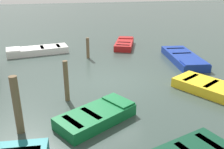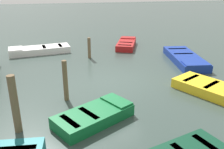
{
  "view_description": "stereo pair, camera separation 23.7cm",
  "coord_description": "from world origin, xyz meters",
  "px_view_note": "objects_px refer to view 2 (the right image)",
  "views": [
    {
      "loc": [
        -10.46,
        2.3,
        4.5
      ],
      "look_at": [
        0.0,
        0.0,
        0.35
      ],
      "focal_mm": 40.04,
      "sensor_mm": 36.0,
      "label": 1
    },
    {
      "loc": [
        -10.51,
        2.06,
        4.5
      ],
      "look_at": [
        0.0,
        0.0,
        0.35
      ],
      "focal_mm": 40.04,
      "sensor_mm": 36.0,
      "label": 2
    }
  ],
  "objects_px": {
    "rowboat_green": "(94,116)",
    "rowboat_red": "(126,44)",
    "mooring_piling_far_right": "(65,81)",
    "mooring_piling_mid_left": "(89,48)",
    "rowboat_white": "(39,50)",
    "rowboat_blue": "(185,58)",
    "rowboat_yellow": "(218,91)",
    "mooring_piling_mid_right": "(15,104)"
  },
  "relations": [
    {
      "from": "rowboat_red",
      "to": "rowboat_white",
      "type": "relative_size",
      "value": 0.78
    },
    {
      "from": "rowboat_green",
      "to": "mooring_piling_mid_right",
      "type": "height_order",
      "value": "mooring_piling_mid_right"
    },
    {
      "from": "rowboat_blue",
      "to": "rowboat_red",
      "type": "relative_size",
      "value": 1.37
    },
    {
      "from": "rowboat_blue",
      "to": "rowboat_green",
      "type": "height_order",
      "value": "same"
    },
    {
      "from": "mooring_piling_mid_left",
      "to": "mooring_piling_far_right",
      "type": "bearing_deg",
      "value": 164.4
    },
    {
      "from": "rowboat_red",
      "to": "mooring_piling_far_right",
      "type": "bearing_deg",
      "value": 170.48
    },
    {
      "from": "rowboat_green",
      "to": "mooring_piling_mid_left",
      "type": "relative_size",
      "value": 2.36
    },
    {
      "from": "mooring_piling_mid_right",
      "to": "mooring_piling_mid_left",
      "type": "distance_m",
      "value": 7.89
    },
    {
      "from": "rowboat_red",
      "to": "rowboat_white",
      "type": "bearing_deg",
      "value": 114.54
    },
    {
      "from": "rowboat_blue",
      "to": "rowboat_yellow",
      "type": "bearing_deg",
      "value": -2.87
    },
    {
      "from": "rowboat_green",
      "to": "rowboat_red",
      "type": "height_order",
      "value": "same"
    },
    {
      "from": "rowboat_green",
      "to": "rowboat_red",
      "type": "bearing_deg",
      "value": 38.75
    },
    {
      "from": "mooring_piling_far_right",
      "to": "mooring_piling_mid_left",
      "type": "xyz_separation_m",
      "value": [
        5.37,
        -1.5,
        -0.2
      ]
    },
    {
      "from": "rowboat_yellow",
      "to": "rowboat_red",
      "type": "distance_m",
      "value": 8.38
    },
    {
      "from": "rowboat_yellow",
      "to": "mooring_piling_far_right",
      "type": "distance_m",
      "value": 6.14
    },
    {
      "from": "rowboat_blue",
      "to": "rowboat_green",
      "type": "relative_size",
      "value": 1.42
    },
    {
      "from": "rowboat_yellow",
      "to": "rowboat_white",
      "type": "relative_size",
      "value": 0.97
    },
    {
      "from": "rowboat_yellow",
      "to": "rowboat_red",
      "type": "xyz_separation_m",
      "value": [
        8.19,
        1.76,
        0.0
      ]
    },
    {
      "from": "rowboat_green",
      "to": "mooring_piling_mid_left",
      "type": "xyz_separation_m",
      "value": [
        7.16,
        -0.63,
        0.4
      ]
    },
    {
      "from": "rowboat_yellow",
      "to": "rowboat_blue",
      "type": "distance_m",
      "value": 4.39
    },
    {
      "from": "rowboat_green",
      "to": "rowboat_yellow",
      "type": "bearing_deg",
      "value": -19.96
    },
    {
      "from": "rowboat_yellow",
      "to": "mooring_piling_mid_left",
      "type": "xyz_separation_m",
      "value": [
        6.17,
        4.56,
        0.4
      ]
    },
    {
      "from": "rowboat_white",
      "to": "mooring_piling_mid_right",
      "type": "distance_m",
      "value": 8.92
    },
    {
      "from": "rowboat_red",
      "to": "mooring_piling_mid_left",
      "type": "relative_size",
      "value": 2.44
    },
    {
      "from": "rowboat_green",
      "to": "rowboat_red",
      "type": "distance_m",
      "value": 9.8
    },
    {
      "from": "rowboat_white",
      "to": "mooring_piling_mid_left",
      "type": "xyz_separation_m",
      "value": [
        -1.62,
        -3.03,
        0.4
      ]
    },
    {
      "from": "rowboat_white",
      "to": "mooring_piling_far_right",
      "type": "relative_size",
      "value": 2.37
    },
    {
      "from": "rowboat_blue",
      "to": "mooring_piling_far_right",
      "type": "xyz_separation_m",
      "value": [
        -3.54,
        6.78,
        0.6
      ]
    },
    {
      "from": "rowboat_blue",
      "to": "mooring_piling_far_right",
      "type": "relative_size",
      "value": 2.53
    },
    {
      "from": "rowboat_yellow",
      "to": "rowboat_blue",
      "type": "xyz_separation_m",
      "value": [
        4.33,
        -0.72,
        -0.0
      ]
    },
    {
      "from": "rowboat_green",
      "to": "mooring_piling_far_right",
      "type": "height_order",
      "value": "mooring_piling_far_right"
    },
    {
      "from": "rowboat_blue",
      "to": "mooring_piling_mid_right",
      "type": "relative_size",
      "value": 2.19
    },
    {
      "from": "mooring_piling_far_right",
      "to": "mooring_piling_mid_right",
      "type": "distance_m",
      "value": 2.45
    },
    {
      "from": "rowboat_blue",
      "to": "mooring_piling_far_right",
      "type": "distance_m",
      "value": 7.67
    },
    {
      "from": "mooring_piling_mid_right",
      "to": "rowboat_blue",
      "type": "bearing_deg",
      "value": -56.85
    },
    {
      "from": "rowboat_red",
      "to": "mooring_piling_mid_right",
      "type": "bearing_deg",
      "value": 168.53
    },
    {
      "from": "rowboat_yellow",
      "to": "rowboat_green",
      "type": "relative_size",
      "value": 1.28
    },
    {
      "from": "mooring_piling_mid_right",
      "to": "rowboat_green",
      "type": "bearing_deg",
      "value": -87.33
    },
    {
      "from": "rowboat_white",
      "to": "mooring_piling_far_right",
      "type": "distance_m",
      "value": 7.19
    },
    {
      "from": "rowboat_blue",
      "to": "mooring_piling_mid_right",
      "type": "xyz_separation_m",
      "value": [
        -5.44,
        8.32,
        0.72
      ]
    },
    {
      "from": "rowboat_green",
      "to": "mooring_piling_mid_left",
      "type": "height_order",
      "value": "mooring_piling_mid_left"
    },
    {
      "from": "rowboat_red",
      "to": "rowboat_blue",
      "type": "bearing_deg",
      "value": -126.53
    }
  ]
}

